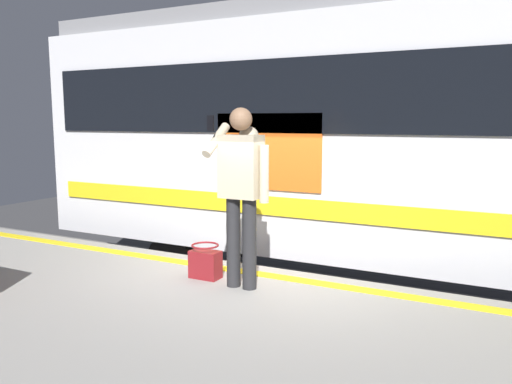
# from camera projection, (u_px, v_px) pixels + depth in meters

# --- Properties ---
(ground_plane) EXTENTS (24.07, 24.07, 0.00)m
(ground_plane) POSITION_uv_depth(u_px,v_px,m) (262.00, 352.00, 5.99)
(ground_plane) COLOR #3D3D3F
(safety_line) EXTENTS (15.04, 0.16, 0.01)m
(safety_line) POSITION_uv_depth(u_px,v_px,m) (250.00, 272.00, 5.58)
(safety_line) COLOR yellow
(safety_line) RESTS_ON platform
(track_rail_near) EXTENTS (19.94, 0.08, 0.16)m
(track_rail_near) POSITION_uv_depth(u_px,v_px,m) (304.00, 309.00, 7.13)
(track_rail_near) COLOR slate
(track_rail_near) RESTS_ON ground
(track_rail_far) EXTENTS (19.94, 0.08, 0.16)m
(track_rail_far) POSITION_uv_depth(u_px,v_px,m) (337.00, 281.00, 8.39)
(track_rail_far) COLOR slate
(track_rail_far) RESTS_ON ground
(train_carriage) EXTENTS (11.64, 2.75, 4.06)m
(train_carriage) POSITION_uv_depth(u_px,v_px,m) (455.00, 131.00, 6.60)
(train_carriage) COLOR silver
(train_carriage) RESTS_ON ground
(passenger) EXTENTS (0.57, 0.55, 1.78)m
(passenger) POSITION_uv_depth(u_px,v_px,m) (242.00, 183.00, 4.96)
(passenger) COLOR #262628
(passenger) RESTS_ON platform
(handbag) EXTENTS (0.32, 0.29, 0.36)m
(handbag) POSITION_uv_depth(u_px,v_px,m) (205.00, 263.00, 5.38)
(handbag) COLOR maroon
(handbag) RESTS_ON platform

